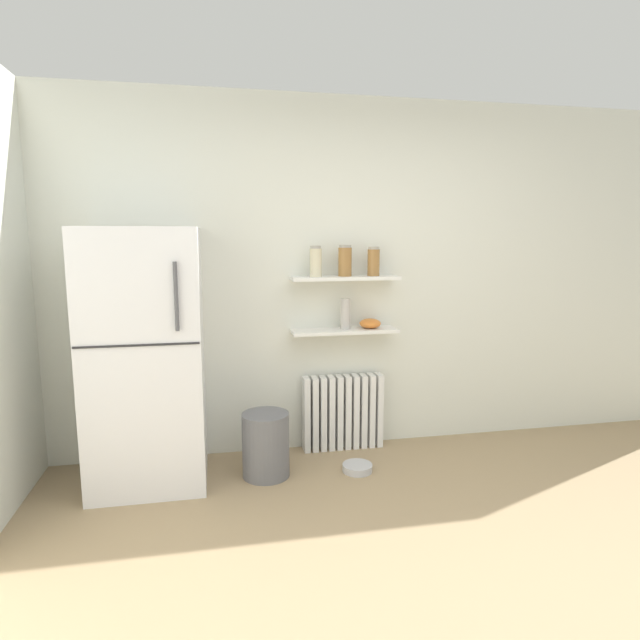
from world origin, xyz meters
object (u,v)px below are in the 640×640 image
vase (345,314)px  refrigerator (146,358)px  trash_bin (266,445)px  radiator (343,412)px  pet_food_bowl (357,468)px  storage_jar_1 (345,261)px  storage_jar_0 (316,261)px  shelf_bowl (370,323)px  storage_jar_2 (374,261)px

vase → refrigerator: bearing=-170.5°
trash_bin → radiator: bearing=30.2°
refrigerator → radiator: (1.38, 0.26, -0.55)m
vase → pet_food_bowl: 1.09m
refrigerator → storage_jar_1: (1.38, 0.23, 0.60)m
storage_jar_1 → vase: size_ratio=0.99×
refrigerator → vase: 1.42m
storage_jar_0 → shelf_bowl: (0.41, -0.00, -0.46)m
refrigerator → radiator: bearing=10.8°
refrigerator → shelf_bowl: 1.60m
storage_jar_0 → trash_bin: 1.32m
shelf_bowl → storage_jar_0: bearing=180.0°
refrigerator → vase: size_ratio=7.30×
refrigerator → pet_food_bowl: size_ratio=8.02×
radiator → vase: vase is taller
radiator → storage_jar_2: 1.16m
storage_jar_0 → shelf_bowl: storage_jar_0 is taller
storage_jar_1 → shelf_bowl: (0.20, 0.00, -0.46)m
storage_jar_0 → pet_food_bowl: (0.22, -0.39, -1.40)m
storage_jar_0 → vase: (0.22, -0.00, -0.38)m
storage_jar_1 → shelf_bowl: storage_jar_1 is taller
vase → shelf_bowl: vase is taller
storage_jar_0 → shelf_bowl: 0.62m
radiator → storage_jar_2: (0.21, -0.03, 1.14)m
refrigerator → storage_jar_1: size_ratio=7.36×
trash_bin → pet_food_bowl: 0.66m
refrigerator → storage_jar_0: (1.16, 0.23, 0.60)m
storage_jar_1 → pet_food_bowl: storage_jar_1 is taller
storage_jar_0 → trash_bin: (-0.41, -0.33, -1.21)m
shelf_bowl → trash_bin: shelf_bowl is taller
storage_jar_1 → vase: bearing=0.0°
storage_jar_0 → storage_jar_1: (0.21, -0.00, 0.00)m
storage_jar_2 → pet_food_bowl: (-0.21, -0.39, -1.40)m
radiator → trash_bin: bearing=-149.8°
radiator → storage_jar_1: storage_jar_1 is taller
storage_jar_1 → shelf_bowl: size_ratio=1.42×
vase → trash_bin: bearing=-152.1°
pet_food_bowl → vase: bearing=89.2°
radiator → storage_jar_0: storage_jar_0 is taller
radiator → pet_food_bowl: radiator is taller
radiator → refrigerator: bearing=-169.2°
storage_jar_0 → pet_food_bowl: size_ratio=1.06×
vase → shelf_bowl: 0.21m
storage_jar_0 → storage_jar_2: bearing=0.0°
refrigerator → storage_jar_1: refrigerator is taller
refrigerator → shelf_bowl: (1.57, 0.23, 0.14)m
radiator → shelf_bowl: 0.71m
vase → shelf_bowl: bearing=0.0°
refrigerator → storage_jar_2: bearing=8.3°
storage_jar_0 → vase: bearing=-0.0°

